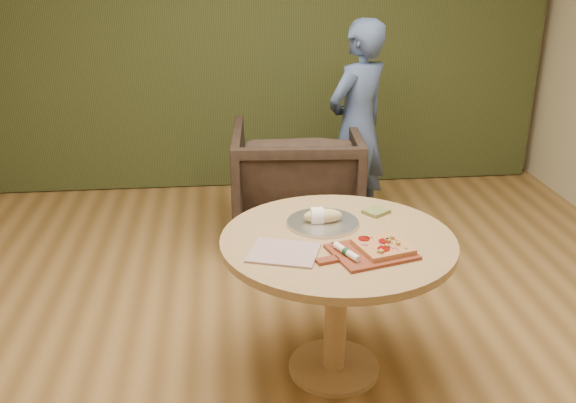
% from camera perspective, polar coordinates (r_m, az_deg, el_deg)
% --- Properties ---
extents(room_shell, '(5.04, 6.04, 2.84)m').
position_cam_1_polar(room_shell, '(2.76, 2.61, 8.51)').
color(room_shell, olive).
rests_on(room_shell, ground).
extents(curtain, '(4.80, 0.14, 2.78)m').
position_cam_1_polar(curtain, '(5.61, -1.83, 15.34)').
color(curtain, '#2B3217').
rests_on(curtain, ground).
extents(pedestal_table, '(1.12, 1.12, 0.75)m').
position_cam_1_polar(pedestal_table, '(3.10, 4.39, -5.57)').
color(pedestal_table, tan).
rests_on(pedestal_table, ground).
extents(pizza_paddle, '(0.47, 0.37, 0.01)m').
position_cam_1_polar(pizza_paddle, '(2.90, 7.27, -4.51)').
color(pizza_paddle, brown).
rests_on(pizza_paddle, pedestal_table).
extents(flatbread_pizza, '(0.27, 0.27, 0.04)m').
position_cam_1_polar(flatbread_pizza, '(2.92, 8.43, -3.95)').
color(flatbread_pizza, '#C5824C').
rests_on(flatbread_pizza, pizza_paddle).
extents(cutlery_roll, '(0.10, 0.19, 0.03)m').
position_cam_1_polar(cutlery_roll, '(2.84, 5.22, -4.47)').
color(cutlery_roll, white).
rests_on(cutlery_roll, pizza_paddle).
extents(newspaper, '(0.36, 0.33, 0.01)m').
position_cam_1_polar(newspaper, '(2.88, -0.37, -4.56)').
color(newspaper, beige).
rests_on(newspaper, pedestal_table).
extents(serving_tray, '(0.36, 0.36, 0.02)m').
position_cam_1_polar(serving_tray, '(3.18, 3.11, -1.89)').
color(serving_tray, silver).
rests_on(serving_tray, pedestal_table).
extents(bread_roll, '(0.19, 0.09, 0.09)m').
position_cam_1_polar(bread_roll, '(3.16, 2.96, -1.29)').
color(bread_roll, '#D5BF82').
rests_on(bread_roll, serving_tray).
extents(green_packet, '(0.16, 0.15, 0.02)m').
position_cam_1_polar(green_packet, '(3.33, 7.85, -0.88)').
color(green_packet, '#545F2B').
rests_on(green_packet, pedestal_table).
extents(armchair, '(0.96, 0.90, 0.93)m').
position_cam_1_polar(armchair, '(4.69, 0.70, 2.28)').
color(armchair, black).
rests_on(armchair, ground).
extents(person_standing, '(0.68, 0.65, 1.57)m').
position_cam_1_polar(person_standing, '(4.81, 6.19, 6.64)').
color(person_standing, '#3E5382').
rests_on(person_standing, ground).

